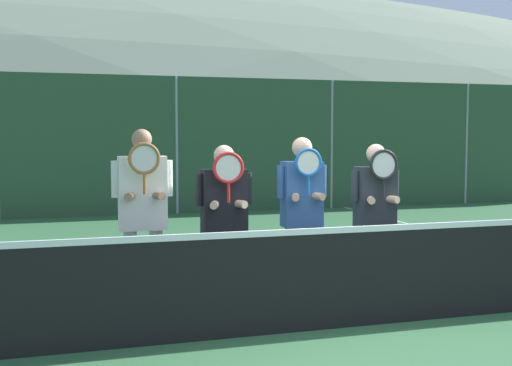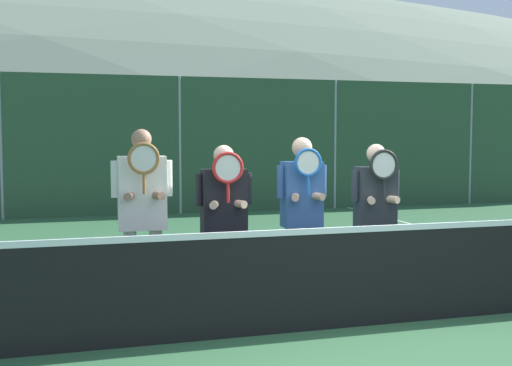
{
  "view_description": "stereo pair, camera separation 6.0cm",
  "coord_description": "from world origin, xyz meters",
  "px_view_note": "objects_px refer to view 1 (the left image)",
  "views": [
    {
      "loc": [
        -2.45,
        -5.41,
        1.8
      ],
      "look_at": [
        -0.55,
        0.97,
        1.3
      ],
      "focal_mm": 45.0,
      "sensor_mm": 36.0,
      "label": 1
    },
    {
      "loc": [
        -2.4,
        -5.43,
        1.8
      ],
      "look_at": [
        -0.55,
        0.97,
        1.3
      ],
      "focal_mm": 45.0,
      "sensor_mm": 36.0,
      "label": 2
    }
  ],
  "objects_px": {
    "player_rightmost": "(375,210)",
    "player_leftmost": "(143,209)",
    "player_center_left": "(224,215)",
    "car_left_of_center": "(90,168)",
    "player_center_right": "(302,208)",
    "car_center": "(270,166)",
    "car_right_of_center": "(426,164)"
  },
  "relations": [
    {
      "from": "player_rightmost",
      "to": "player_leftmost",
      "type": "bearing_deg",
      "value": 178.31
    },
    {
      "from": "player_center_left",
      "to": "car_left_of_center",
      "type": "xyz_separation_m",
      "value": [
        -0.87,
        11.44,
        -0.08
      ]
    },
    {
      "from": "player_center_left",
      "to": "player_center_right",
      "type": "height_order",
      "value": "player_center_right"
    },
    {
      "from": "player_rightmost",
      "to": "car_center",
      "type": "xyz_separation_m",
      "value": [
        2.6,
        11.73,
        -0.12
      ]
    },
    {
      "from": "player_leftmost",
      "to": "player_center_right",
      "type": "relative_size",
      "value": 1.05
    },
    {
      "from": "player_center_right",
      "to": "player_center_left",
      "type": "bearing_deg",
      "value": -177.88
    },
    {
      "from": "player_center_left",
      "to": "car_right_of_center",
      "type": "relative_size",
      "value": 0.42
    },
    {
      "from": "player_center_left",
      "to": "player_rightmost",
      "type": "distance_m",
      "value": 1.63
    },
    {
      "from": "player_rightmost",
      "to": "player_center_left",
      "type": "bearing_deg",
      "value": 178.18
    },
    {
      "from": "player_center_right",
      "to": "player_rightmost",
      "type": "xyz_separation_m",
      "value": [
        0.8,
        -0.08,
        -0.04
      ]
    },
    {
      "from": "player_center_left",
      "to": "player_leftmost",
      "type": "bearing_deg",
      "value": 178.56
    },
    {
      "from": "player_rightmost",
      "to": "car_right_of_center",
      "type": "height_order",
      "value": "car_right_of_center"
    },
    {
      "from": "player_rightmost",
      "to": "player_center_right",
      "type": "bearing_deg",
      "value": 174.09
    },
    {
      "from": "player_center_left",
      "to": "car_center",
      "type": "bearing_deg",
      "value": 70.08
    },
    {
      "from": "player_center_right",
      "to": "car_center",
      "type": "relative_size",
      "value": 0.41
    },
    {
      "from": "car_left_of_center",
      "to": "car_right_of_center",
      "type": "bearing_deg",
      "value": -0.12
    },
    {
      "from": "player_center_right",
      "to": "player_rightmost",
      "type": "height_order",
      "value": "player_center_right"
    },
    {
      "from": "player_center_right",
      "to": "car_center",
      "type": "distance_m",
      "value": 12.13
    },
    {
      "from": "player_rightmost",
      "to": "car_left_of_center",
      "type": "relative_size",
      "value": 0.4
    },
    {
      "from": "car_left_of_center",
      "to": "player_center_right",
      "type": "bearing_deg",
      "value": -81.5
    },
    {
      "from": "player_leftmost",
      "to": "player_center_right",
      "type": "bearing_deg",
      "value": 0.37
    },
    {
      "from": "player_rightmost",
      "to": "car_left_of_center",
      "type": "height_order",
      "value": "car_left_of_center"
    },
    {
      "from": "player_rightmost",
      "to": "car_right_of_center",
      "type": "bearing_deg",
      "value": 56.39
    },
    {
      "from": "player_center_left",
      "to": "player_rightmost",
      "type": "height_order",
      "value": "player_rightmost"
    },
    {
      "from": "player_center_left",
      "to": "car_left_of_center",
      "type": "height_order",
      "value": "car_left_of_center"
    },
    {
      "from": "player_leftmost",
      "to": "car_left_of_center",
      "type": "relative_size",
      "value": 0.44
    },
    {
      "from": "player_center_right",
      "to": "player_rightmost",
      "type": "distance_m",
      "value": 0.8
    },
    {
      "from": "car_right_of_center",
      "to": "player_center_left",
      "type": "bearing_deg",
      "value": -129.03
    },
    {
      "from": "player_center_left",
      "to": "player_center_right",
      "type": "bearing_deg",
      "value": 2.12
    },
    {
      "from": "player_center_left",
      "to": "car_left_of_center",
      "type": "relative_size",
      "value": 0.4
    },
    {
      "from": "player_rightmost",
      "to": "car_right_of_center",
      "type": "distance_m",
      "value": 13.78
    },
    {
      "from": "player_center_right",
      "to": "car_center",
      "type": "bearing_deg",
      "value": 73.74
    }
  ]
}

